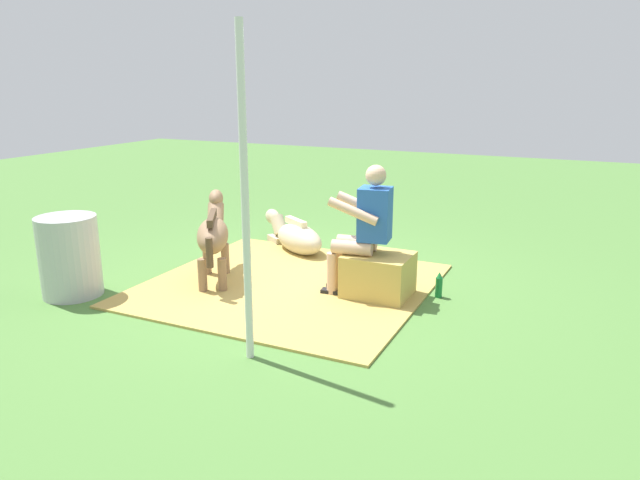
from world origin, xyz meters
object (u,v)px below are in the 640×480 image
Objects in this scene: soda_bottle at (439,285)px; pony_lying at (295,236)px; hay_bale at (378,276)px; water_barrel at (69,256)px; pony_standing at (213,233)px; person_seated at (363,225)px; tent_pole_left at (245,200)px.

pony_lying is at bearing -22.42° from soda_bottle.
hay_bale is 0.79× the size of water_barrel.
pony_standing is at bearing -137.38° from water_barrel.
soda_bottle is 0.32× the size of water_barrel.
hay_bale is 0.53m from person_seated.
person_seated is 1.82m from pony_lying.
pony_lying is 1.55× the size of water_barrel.
person_seated is 5.02× the size of soda_bottle.
tent_pole_left reaches higher than pony_lying.
pony_standing is at bearing 79.64° from pony_lying.
person_seated is 1.77m from tent_pole_left.
soda_bottle is 3.70m from water_barrel.
tent_pole_left reaches higher than person_seated.
person_seated reaches higher than pony_lying.
pony_lying is 4.77× the size of soda_bottle.
pony_lying is at bearing -100.36° from pony_standing.
soda_bottle is (-2.06, 0.85, -0.06)m from pony_lying.
pony_lying is at bearing -36.16° from hay_bale.
tent_pole_left is at bearing 169.98° from water_barrel.
person_seated is at bearing 140.31° from pony_lying.
person_seated is at bearing -100.15° from tent_pole_left.
pony_standing reaches higher than hay_bale.
hay_bale is at bearing -170.67° from pony_standing.
person_seated is 1.63× the size of water_barrel.
person_seated reaches higher than hay_bale.
hay_bale is 2.42× the size of soda_bottle.
water_barrel is (2.81, 1.26, 0.18)m from hay_bale.
soda_bottle is at bearing 157.58° from pony_lying.
water_barrel reaches higher than soda_bottle.
person_seated is 1.05× the size of pony_lying.
pony_lying is at bearing -119.02° from water_barrel.
tent_pole_left is (0.30, 1.66, 0.53)m from person_seated.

